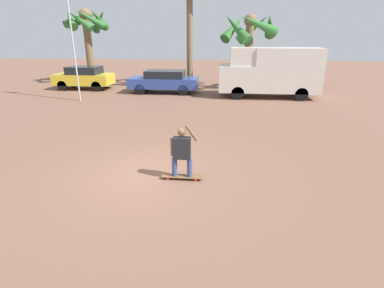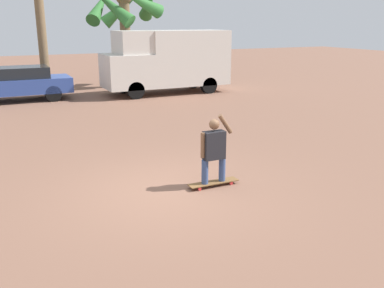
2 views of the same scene
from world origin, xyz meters
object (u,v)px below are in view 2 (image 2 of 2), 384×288
object	(u,v)px
person_skateboarder	(214,148)
palm_tree_near_van	(125,10)
camper_van	(168,60)
parked_car_blue	(17,83)
skateboard	(213,183)

from	to	relation	value
person_skateboarder	palm_tree_near_van	world-z (taller)	palm_tree_near_van
camper_van	palm_tree_near_van	bearing A→B (deg)	113.55
person_skateboarder	parked_car_blue	distance (m)	12.82
camper_van	skateboard	bearing A→B (deg)	-108.05
skateboard	camper_van	distance (m)	12.39
skateboard	person_skateboarder	world-z (taller)	person_skateboarder
parked_car_blue	palm_tree_near_van	world-z (taller)	palm_tree_near_van
palm_tree_near_van	skateboard	bearing A→B (deg)	-100.26
camper_van	person_skateboarder	bearing A→B (deg)	-108.06
parked_car_blue	skateboard	bearing A→B (deg)	-76.84
camper_van	parked_car_blue	size ratio (longest dim) A/B	1.31
person_skateboarder	camper_van	world-z (taller)	camper_van
camper_van	parked_car_blue	distance (m)	6.83
palm_tree_near_van	camper_van	bearing A→B (deg)	-66.45
person_skateboarder	palm_tree_near_van	xyz separation A→B (m)	(2.62, 14.44, 3.05)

